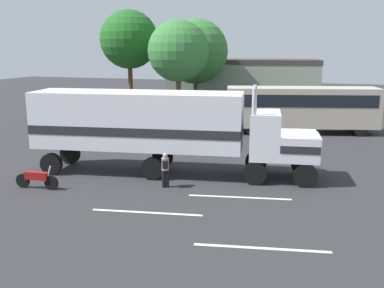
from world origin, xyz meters
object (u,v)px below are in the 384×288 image
Objects in this scene: semi_truck at (159,125)px; parked_bus at (302,105)px; parked_car at (102,120)px; person_bystander at (165,169)px; tree_right at (178,51)px; motorcycle at (37,179)px; tree_left at (196,51)px; tree_center at (129,40)px.

semi_truck is 1.27× the size of parked_bus.
parked_bus is 2.51× the size of parked_car.
tree_right reaches higher than person_bystander.
motorcycle is (-10.56, -17.25, -1.58)m from parked_bus.
tree_left is (3.43, 13.41, 5.05)m from parked_car.
parked_bus is 15.15m from parked_car.
tree_center is at bearing 118.87° from semi_truck.
parked_car is 9.12m from tree_right.
parked_bus is at bearing -19.45° from tree_center.
semi_truck reaches higher than motorcycle.
motorcycle is at bearing -121.46° from parked_bus.
person_bystander is 15.09m from parked_car.
tree_right reaches higher than parked_bus.
motorcycle is 27.52m from tree_left.
tree_left reaches higher than tree_right.
tree_center reaches higher than person_bystander.
parked_car is at bearing 129.51° from person_bystander.
person_bystander is 19.51m from tree_right.
person_bystander is at bearing -72.79° from tree_right.
tree_center reaches higher than motorcycle.
tree_center is (-10.56, 19.15, 4.46)m from semi_truck.
parked_car is (-8.51, 9.58, -1.72)m from semi_truck.
person_bystander is 0.14× the size of parked_bus.
tree_center is (-11.65, 21.21, 6.09)m from person_bystander.
person_bystander is (1.09, -2.06, -1.63)m from semi_truck.
tree_left is 7.08m from tree_right.
tree_left reaches higher than parked_car.
tree_center is (-16.69, 5.89, 4.92)m from parked_bus.
tree_center is (-6.13, 23.14, 6.50)m from motorcycle.
semi_truck is 16.91m from tree_right.
motorcycle is at bearing -89.84° from tree_right.
semi_truck is 1.47× the size of tree_center.
tree_left is at bearing 139.06° from parked_bus.
tree_left is at bearing 102.48° from semi_truck.
semi_truck is 14.62m from parked_bus.
semi_truck is at bearing -48.37° from parked_car.
person_bystander is at bearing 19.29° from motorcycle.
tree_right is at bearing 107.21° from person_bystander.
tree_center is at bearing 102.06° from parked_car.
person_bystander is at bearing -108.21° from parked_bus.
parked_car reaches higher than motorcycle.
semi_truck is at bearing -77.52° from tree_left.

